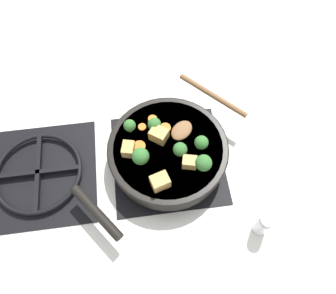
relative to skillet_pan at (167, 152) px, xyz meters
The scene contains 20 objects.
ground_plane 0.06m from the skillet_pan, 52.71° to the right, with size 2.40×2.40×0.00m, color white.
front_burner_grate 0.04m from the skillet_pan, 52.71° to the right, with size 0.31×0.31×0.03m.
rear_burner_grate 0.36m from the skillet_pan, 89.77° to the left, with size 0.31×0.31×0.03m.
skillet_pan is the anchor object (origin of this frame).
wooden_spoon 0.15m from the skillet_pan, 45.84° to the right, with size 0.23×0.23×0.02m.
tofu_cube_center_large 0.11m from the skillet_pan, 162.66° to the left, with size 0.04×0.04×0.04m, color tan.
tofu_cube_near_handle 0.06m from the skillet_pan, 29.99° to the left, with size 0.04×0.04×0.04m, color tan.
tofu_cube_east_chunk 0.11m from the skillet_pan, 87.53° to the left, with size 0.04×0.03×0.03m, color tan.
tofu_cube_west_chunk 0.08m from the skillet_pan, 138.86° to the right, with size 0.04×0.03×0.03m, color tan.
broccoli_floret_near_spoon 0.10m from the skillet_pan, 96.73° to the right, with size 0.04×0.04×0.04m.
broccoli_floret_center_top 0.12m from the skillet_pan, 54.43° to the left, with size 0.03×0.03×0.04m.
broccoli_floret_east_rim 0.12m from the skillet_pan, 130.08° to the right, with size 0.04×0.04×0.05m.
broccoli_floret_west_rim 0.06m from the skillet_pan, 127.27° to the right, with size 0.04×0.04×0.04m.
broccoli_floret_north_edge 0.09m from the skillet_pan, 112.67° to the left, with size 0.04×0.04×0.05m.
broccoli_floret_south_cluster 0.08m from the skillet_pan, 23.77° to the left, with size 0.04×0.04×0.04m.
carrot_slice_orange_thin 0.10m from the skillet_pan, 40.45° to the left, with size 0.02×0.02×0.01m, color orange.
carrot_slice_near_center 0.10m from the skillet_pan, 17.49° to the left, with size 0.03×0.03×0.01m, color orange.
carrot_slice_edge_slice 0.06m from the skillet_pan, ahead, with size 0.03×0.03×0.01m, color orange.
carrot_slice_under_broccoli 0.08m from the skillet_pan, 80.27° to the left, with size 0.03×0.03×0.01m, color orange.
salt_shaker 0.31m from the skillet_pan, 137.00° to the right, with size 0.04×0.04×0.09m.
Camera 1 is at (-0.39, 0.05, 0.85)m, focal length 35.00 mm.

